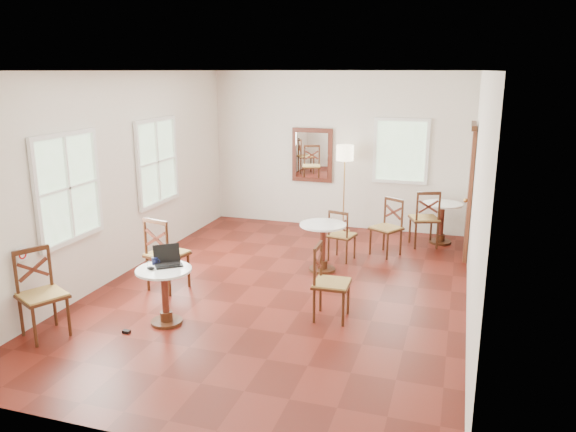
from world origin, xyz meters
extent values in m
plane|color=#5B180F|center=(0.00, 0.00, 0.00)|extent=(7.00, 7.00, 0.00)
cube|color=silver|center=(0.00, 3.50, 1.50)|extent=(5.00, 0.02, 3.00)
cube|color=silver|center=(0.00, -3.50, 1.50)|extent=(5.00, 0.02, 3.00)
cube|color=silver|center=(-2.50, 0.00, 1.50)|extent=(0.02, 7.00, 3.00)
cube|color=silver|center=(2.50, 0.00, 1.50)|extent=(0.02, 7.00, 3.00)
cube|color=white|center=(0.00, 0.00, 3.00)|extent=(5.00, 7.00, 0.02)
cube|color=brown|center=(2.46, 2.40, 1.05)|extent=(0.06, 0.90, 2.10)
cube|color=#412110|center=(2.44, 2.40, 2.15)|extent=(0.08, 1.02, 0.08)
sphere|color=#BF8C3F|center=(2.40, 2.08, 1.00)|extent=(0.07, 0.07, 0.07)
cube|color=#542116|center=(-0.50, 3.46, 1.40)|extent=(0.80, 0.05, 1.05)
cube|color=white|center=(-0.50, 3.43, 1.40)|extent=(0.64, 0.02, 0.88)
cube|color=white|center=(-2.47, -2.10, 0.95)|extent=(0.02, 0.16, 0.16)
torus|color=red|center=(-2.46, -2.10, 0.95)|extent=(0.02, 0.12, 0.12)
cube|color=white|center=(-2.47, -1.20, 1.55)|extent=(0.06, 1.22, 1.42)
cube|color=white|center=(-2.47, 1.00, 1.55)|extent=(0.06, 1.22, 1.42)
cube|color=white|center=(1.20, 3.47, 1.55)|extent=(1.02, 0.06, 1.22)
cylinder|color=#412110|center=(-1.01, -1.46, 0.02)|extent=(0.38, 0.38, 0.04)
cylinder|color=#412110|center=(-1.01, -1.46, 0.10)|extent=(0.15, 0.15, 0.11)
cylinder|color=#542116|center=(-1.01, -1.46, 0.38)|extent=(0.09, 0.09, 0.57)
cylinder|color=#412110|center=(-1.01, -1.46, 0.65)|extent=(0.13, 0.13, 0.06)
cylinder|color=white|center=(-1.01, -1.46, 0.69)|extent=(0.67, 0.67, 0.03)
cylinder|color=#412110|center=(0.36, 0.93, 0.02)|extent=(0.40, 0.40, 0.04)
cylinder|color=#412110|center=(0.36, 0.93, 0.10)|extent=(0.16, 0.16, 0.12)
cylinder|color=#542116|center=(0.36, 0.93, 0.40)|extent=(0.09, 0.09, 0.61)
cylinder|color=#412110|center=(0.36, 0.93, 0.69)|extent=(0.14, 0.14, 0.06)
cylinder|color=white|center=(0.36, 0.93, 0.73)|extent=(0.71, 0.71, 0.03)
cylinder|color=#412110|center=(2.03, 2.96, 0.02)|extent=(0.39, 0.39, 0.04)
cylinder|color=#412110|center=(2.03, 2.96, 0.10)|extent=(0.16, 0.16, 0.12)
cylinder|color=#542116|center=(2.03, 2.96, 0.39)|extent=(0.09, 0.09, 0.59)
cylinder|color=#412110|center=(2.03, 2.96, 0.67)|extent=(0.14, 0.14, 0.06)
cylinder|color=white|center=(2.03, 2.96, 0.72)|extent=(0.69, 0.69, 0.03)
cylinder|color=#412110|center=(-1.30, -0.29, 0.25)|extent=(0.04, 0.04, 0.50)
cylinder|color=#412110|center=(-1.39, -0.68, 0.25)|extent=(0.04, 0.04, 0.50)
cylinder|color=#412110|center=(-1.69, -0.20, 0.25)|extent=(0.04, 0.04, 0.50)
cylinder|color=#412110|center=(-1.78, -0.59, 0.25)|extent=(0.04, 0.04, 0.50)
cube|color=#412110|center=(-1.54, -0.44, 0.50)|extent=(0.59, 0.59, 0.03)
cube|color=#A78143|center=(-1.54, -0.44, 0.52)|extent=(0.56, 0.56, 0.04)
cylinder|color=#412110|center=(-1.39, -0.68, 0.78)|extent=(0.04, 0.04, 0.55)
cylinder|color=#412110|center=(-1.78, -0.59, 0.78)|extent=(0.04, 0.04, 0.55)
cube|color=#412110|center=(-1.59, -0.63, 1.03)|extent=(0.42, 0.14, 0.06)
cube|color=#542116|center=(-1.59, -0.63, 0.79)|extent=(0.36, 0.11, 0.24)
cube|color=#542116|center=(-1.59, -0.63, 0.79)|extent=(0.36, 0.11, 0.24)
cylinder|color=#412110|center=(-2.09, -2.44, 0.24)|extent=(0.04, 0.04, 0.49)
cylinder|color=#412110|center=(-2.44, -2.26, 0.24)|extent=(0.04, 0.04, 0.49)
cylinder|color=#412110|center=(-1.91, -2.09, 0.24)|extent=(0.04, 0.04, 0.49)
cylinder|color=#412110|center=(-2.26, -1.91, 0.24)|extent=(0.04, 0.04, 0.49)
cube|color=#412110|center=(-2.18, -2.17, 0.49)|extent=(0.64, 0.64, 0.03)
cube|color=#A78143|center=(-2.18, -2.17, 0.51)|extent=(0.61, 0.61, 0.04)
cylinder|color=#412110|center=(-2.44, -2.26, 0.76)|extent=(0.04, 0.04, 0.54)
cylinder|color=#412110|center=(-2.26, -1.91, 0.76)|extent=(0.04, 0.04, 0.54)
cube|color=#412110|center=(-2.35, -2.08, 1.00)|extent=(0.22, 0.38, 0.05)
cube|color=#542116|center=(-2.35, -2.08, 0.77)|extent=(0.19, 0.32, 0.24)
cube|color=#542116|center=(-2.35, -2.08, 0.77)|extent=(0.19, 0.32, 0.24)
cylinder|color=#412110|center=(0.72, 1.64, 0.20)|extent=(0.03, 0.03, 0.40)
cylinder|color=#412110|center=(0.65, 1.33, 0.20)|extent=(0.03, 0.03, 0.40)
cylinder|color=#412110|center=(0.41, 1.71, 0.20)|extent=(0.03, 0.03, 0.40)
cylinder|color=#412110|center=(0.34, 1.40, 0.20)|extent=(0.03, 0.03, 0.40)
cube|color=#412110|center=(0.53, 1.52, 0.40)|extent=(0.47, 0.47, 0.03)
cube|color=#A78143|center=(0.53, 1.52, 0.42)|extent=(0.45, 0.45, 0.04)
cylinder|color=#412110|center=(0.65, 1.33, 0.62)|extent=(0.03, 0.03, 0.44)
cylinder|color=#412110|center=(0.34, 1.40, 0.62)|extent=(0.03, 0.03, 0.44)
cube|color=#412110|center=(0.50, 1.37, 0.83)|extent=(0.34, 0.10, 0.04)
cube|color=#542116|center=(0.50, 1.37, 0.63)|extent=(0.29, 0.09, 0.20)
cube|color=#542116|center=(0.50, 1.37, 0.63)|extent=(0.29, 0.09, 0.20)
cylinder|color=#412110|center=(1.07, -0.89, 0.22)|extent=(0.04, 0.04, 0.45)
cylinder|color=#412110|center=(0.71, -0.90, 0.22)|extent=(0.04, 0.04, 0.45)
cylinder|color=#412110|center=(1.06, -0.53, 0.22)|extent=(0.04, 0.04, 0.45)
cylinder|color=#412110|center=(0.70, -0.54, 0.22)|extent=(0.04, 0.04, 0.45)
cube|color=#412110|center=(0.88, -0.71, 0.45)|extent=(0.45, 0.45, 0.03)
cube|color=#A78143|center=(0.88, -0.71, 0.47)|extent=(0.43, 0.43, 0.04)
cylinder|color=#412110|center=(0.71, -0.90, 0.70)|extent=(0.04, 0.04, 0.50)
cylinder|color=#412110|center=(0.70, -0.54, 0.70)|extent=(0.04, 0.04, 0.50)
cube|color=#412110|center=(0.71, -0.72, 0.93)|extent=(0.05, 0.38, 0.05)
cube|color=#542116|center=(0.71, -0.72, 0.71)|extent=(0.03, 0.32, 0.22)
cube|color=#542116|center=(0.71, -0.72, 0.71)|extent=(0.03, 0.32, 0.22)
cylinder|color=#412110|center=(1.86, 2.94, 0.24)|extent=(0.04, 0.04, 0.48)
cylinder|color=#412110|center=(1.99, 2.58, 0.24)|extent=(0.04, 0.04, 0.48)
cylinder|color=#412110|center=(1.50, 2.81, 0.24)|extent=(0.04, 0.04, 0.48)
cylinder|color=#412110|center=(1.63, 2.45, 0.24)|extent=(0.04, 0.04, 0.48)
cube|color=#412110|center=(1.75, 2.69, 0.48)|extent=(0.60, 0.60, 0.03)
cube|color=#A78143|center=(1.75, 2.69, 0.50)|extent=(0.57, 0.57, 0.04)
cylinder|color=#412110|center=(1.99, 2.58, 0.74)|extent=(0.04, 0.04, 0.53)
cylinder|color=#412110|center=(1.63, 2.45, 0.74)|extent=(0.04, 0.04, 0.53)
cube|color=#412110|center=(1.81, 2.51, 0.99)|extent=(0.39, 0.17, 0.05)
cube|color=#542116|center=(1.81, 2.51, 0.75)|extent=(0.33, 0.14, 0.23)
cube|color=#542116|center=(1.81, 2.51, 0.75)|extent=(0.33, 0.14, 0.23)
cylinder|color=#412110|center=(0.94, 1.92, 0.22)|extent=(0.04, 0.04, 0.45)
cylinder|color=#412110|center=(1.12, 2.23, 0.22)|extent=(0.04, 0.04, 0.45)
cylinder|color=#412110|center=(1.24, 1.74, 0.22)|extent=(0.04, 0.04, 0.45)
cylinder|color=#412110|center=(1.42, 2.05, 0.22)|extent=(0.04, 0.04, 0.45)
cube|color=#412110|center=(1.18, 1.99, 0.45)|extent=(0.60, 0.60, 0.03)
cube|color=#A78143|center=(1.18, 1.99, 0.47)|extent=(0.57, 0.57, 0.04)
cylinder|color=#412110|center=(1.12, 2.23, 0.69)|extent=(0.04, 0.04, 0.50)
cylinder|color=#412110|center=(1.42, 2.05, 0.69)|extent=(0.04, 0.04, 0.50)
cube|color=#412110|center=(1.27, 2.14, 0.92)|extent=(0.34, 0.22, 0.05)
cube|color=#542116|center=(1.27, 2.14, 0.70)|extent=(0.29, 0.18, 0.22)
cube|color=#542116|center=(1.27, 2.14, 0.70)|extent=(0.29, 0.18, 0.22)
cylinder|color=#BF8C3F|center=(0.21, 3.15, 0.01)|extent=(0.27, 0.27, 0.03)
cylinder|color=#BF8C3F|center=(0.21, 3.15, 0.76)|extent=(0.02, 0.02, 1.52)
cylinder|color=beige|center=(0.21, 3.15, 1.52)|extent=(0.32, 0.32, 0.29)
cube|color=black|center=(-1.01, -1.33, 0.72)|extent=(0.40, 0.38, 0.02)
cube|color=black|center=(-1.01, -1.33, 0.73)|extent=(0.29, 0.27, 0.00)
cube|color=black|center=(-1.08, -1.24, 0.83)|extent=(0.29, 0.25, 0.22)
cube|color=silver|center=(-1.08, -1.24, 0.83)|extent=(0.25, 0.22, 0.18)
ellipsoid|color=black|center=(-1.14, -1.53, 0.72)|extent=(0.11, 0.08, 0.04)
cylinder|color=#0F1333|center=(-1.19, -1.34, 0.75)|extent=(0.08, 0.08, 0.09)
torus|color=#0F1333|center=(-1.15, -1.34, 0.75)|extent=(0.06, 0.01, 0.06)
cylinder|color=white|center=(-1.18, -1.49, 0.75)|extent=(0.05, 0.05, 0.09)
cube|color=black|center=(-1.33, -1.84, 0.02)|extent=(0.09, 0.05, 0.04)
camera|label=1|loc=(2.30, -7.02, 3.01)|focal=34.87mm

